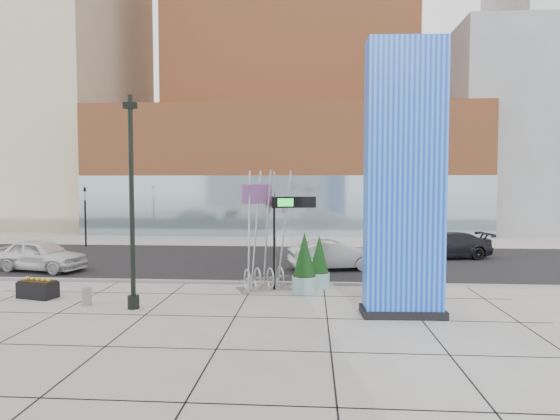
# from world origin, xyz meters

# --- Properties ---
(ground) EXTENTS (160.00, 160.00, 0.00)m
(ground) POSITION_xyz_m (0.00, 0.00, 0.00)
(ground) COLOR #9E9991
(ground) RESTS_ON ground
(street_asphalt) EXTENTS (80.00, 12.00, 0.02)m
(street_asphalt) POSITION_xyz_m (0.00, 10.00, 0.01)
(street_asphalt) COLOR black
(street_asphalt) RESTS_ON ground
(curb_edge) EXTENTS (80.00, 0.30, 0.12)m
(curb_edge) POSITION_xyz_m (0.00, 4.00, 0.06)
(curb_edge) COLOR gray
(curb_edge) RESTS_ON ground
(tower_podium) EXTENTS (34.00, 10.00, 11.00)m
(tower_podium) POSITION_xyz_m (1.00, 27.00, 5.50)
(tower_podium) COLOR #AC5C32
(tower_podium) RESTS_ON ground
(tower_glass_front) EXTENTS (34.00, 0.60, 5.00)m
(tower_glass_front) POSITION_xyz_m (1.00, 22.20, 2.50)
(tower_glass_front) COLOR #8CA5B2
(tower_glass_front) RESTS_ON ground
(building_beige_left) EXTENTS (18.00, 20.00, 34.00)m
(building_beige_left) POSITION_xyz_m (-26.00, 34.00, 17.00)
(building_beige_left) COLOR tan
(building_beige_left) RESTS_ON ground
(building_grey_parking) EXTENTS (20.00, 18.00, 18.00)m
(building_grey_parking) POSITION_xyz_m (26.00, 32.00, 9.00)
(building_grey_parking) COLOR slate
(building_grey_parking) RESTS_ON ground
(blue_pylon) EXTENTS (2.74, 1.30, 8.97)m
(blue_pylon) POSITION_xyz_m (6.48, -0.44, 4.33)
(blue_pylon) COLOR #0C38BE
(blue_pylon) RESTS_ON ground
(lamp_post) EXTENTS (0.49, 0.40, 7.36)m
(lamp_post) POSITION_xyz_m (-2.69, -0.23, 3.01)
(lamp_post) COLOR black
(lamp_post) RESTS_ON ground
(public_art_sculpture) EXTENTS (2.41, 1.85, 4.90)m
(public_art_sculpture) POSITION_xyz_m (1.56, 3.00, 1.29)
(public_art_sculpture) COLOR #B5B8BA
(public_art_sculpture) RESTS_ON ground
(concrete_bollard) EXTENTS (0.34, 0.34, 0.66)m
(concrete_bollard) POSITION_xyz_m (-4.53, 0.07, 0.33)
(concrete_bollard) COLOR gray
(concrete_bollard) RESTS_ON ground
(overhead_street_sign) EXTENTS (1.79, 0.54, 3.82)m
(overhead_street_sign) POSITION_xyz_m (2.62, 2.80, 3.28)
(overhead_street_sign) COLOR black
(overhead_street_sign) RESTS_ON ground
(round_planter_east) EXTENTS (0.92, 0.92, 2.31)m
(round_planter_east) POSITION_xyz_m (6.12, 2.68, 1.09)
(round_planter_east) COLOR #7FACA6
(round_planter_east) RESTS_ON ground
(round_planter_mid) EXTENTS (0.98, 0.98, 2.44)m
(round_planter_mid) POSITION_xyz_m (3.20, 2.48, 1.16)
(round_planter_mid) COLOR #7FACA6
(round_planter_mid) RESTS_ON ground
(round_planter_west) EXTENTS (0.88, 0.88, 2.20)m
(round_planter_west) POSITION_xyz_m (3.80, 3.60, 1.04)
(round_planter_west) COLOR #7FACA6
(round_planter_west) RESTS_ON ground
(box_planter_north) EXTENTS (1.57, 1.06, 0.79)m
(box_planter_north) POSITION_xyz_m (-6.91, 1.00, 0.36)
(box_planter_north) COLOR black
(box_planter_north) RESTS_ON ground
(car_white_west) EXTENTS (4.89, 2.81, 1.56)m
(car_white_west) POSITION_xyz_m (-9.94, 6.29, 0.78)
(car_white_west) COLOR white
(car_white_west) RESTS_ON ground
(car_silver_mid) EXTENTS (4.72, 2.60, 1.48)m
(car_silver_mid) POSITION_xyz_m (4.58, 7.54, 0.74)
(car_silver_mid) COLOR #ADB0B5
(car_silver_mid) RESTS_ON ground
(car_dark_east) EXTENTS (5.46, 3.00, 1.50)m
(car_dark_east) POSITION_xyz_m (11.25, 11.63, 0.75)
(car_dark_east) COLOR black
(car_dark_east) RESTS_ON ground
(traffic_signal) EXTENTS (0.15, 0.18, 4.10)m
(traffic_signal) POSITION_xyz_m (-12.00, 15.00, 2.30)
(traffic_signal) COLOR black
(traffic_signal) RESTS_ON ground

